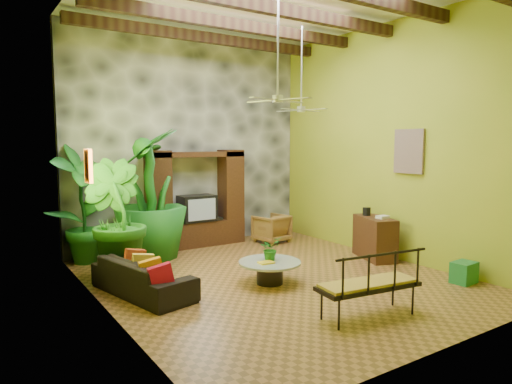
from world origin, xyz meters
TOP-DOWN VIEW (x-y plane):
  - ground at (0.00, 0.00)m, footprint 7.00×7.00m
  - back_wall at (0.00, 3.50)m, footprint 6.00×0.02m
  - left_wall at (-3.00, 0.00)m, footprint 0.02×7.00m
  - right_wall at (3.00, 0.00)m, footprint 0.02×7.00m
  - stone_accent_wall at (0.00, 3.44)m, footprint 5.98×0.10m
  - ceiling_beams at (0.00, 0.00)m, footprint 5.95×5.36m
  - entertainment_center at (0.00, 3.14)m, footprint 2.40×0.55m
  - ceiling_fan_front at (-0.20, -0.40)m, footprint 1.28×1.28m
  - ceiling_fan_back at (1.60, 1.20)m, footprint 1.28×1.28m
  - wall_art_mask at (-2.96, 1.00)m, footprint 0.06×0.32m
  - wall_art_painting at (2.96, -0.60)m, footprint 0.06×0.70m
  - sofa at (-2.30, 0.44)m, footprint 1.22×2.14m
  - wicker_armchair at (1.75, 2.51)m, footprint 0.86×0.88m
  - tall_plant_a at (-2.65, 2.97)m, footprint 1.56×1.45m
  - tall_plant_b at (-2.39, 1.62)m, footprint 1.44×1.53m
  - tall_plant_c at (-1.35, 2.62)m, footprint 2.06×2.06m
  - coffee_table at (-0.24, -0.24)m, footprint 1.10×1.10m
  - centerpiece_plant at (-0.17, -0.15)m, footprint 0.43×0.40m
  - yellow_tray at (-0.37, -0.32)m, footprint 0.27×0.20m
  - iron_bench at (0.04, -2.35)m, footprint 1.58×0.75m
  - side_console at (2.65, -0.04)m, footprint 0.86×1.23m
  - green_bin at (2.65, -2.11)m, footprint 0.45×0.35m

SIDE VIEW (x-z plane):
  - ground at x=0.00m, z-range 0.00..0.00m
  - green_bin at x=2.65m, z-range 0.00..0.38m
  - coffee_table at x=-0.24m, z-range 0.06..0.46m
  - sofa at x=-2.30m, z-range 0.00..0.59m
  - wicker_armchair at x=1.75m, z-range 0.00..0.69m
  - yellow_tray at x=-0.37m, z-range 0.40..0.43m
  - side_console at x=2.65m, z-range 0.00..0.90m
  - iron_bench at x=0.04m, z-range 0.25..0.82m
  - centerpiece_plant at x=-0.17m, z-range 0.40..0.81m
  - entertainment_center at x=0.00m, z-range -0.18..2.12m
  - tall_plant_b at x=-2.39m, z-range 0.00..2.19m
  - tall_plant_a at x=-2.65m, z-range 0.00..2.46m
  - tall_plant_c at x=-1.35m, z-range 0.00..2.77m
  - wall_art_mask at x=-2.96m, z-range 1.83..2.38m
  - wall_art_painting at x=2.96m, z-range 1.85..2.75m
  - back_wall at x=0.00m, z-range 0.00..5.00m
  - left_wall at x=-3.00m, z-range 0.00..5.00m
  - right_wall at x=3.00m, z-range 0.00..5.00m
  - stone_accent_wall at x=0.00m, z-range 0.01..4.99m
  - ceiling_fan_front at x=-0.20m, z-range 2.47..4.33m
  - ceiling_fan_back at x=1.60m, z-range 2.47..4.33m
  - ceiling_beams at x=0.00m, z-range 4.67..4.89m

